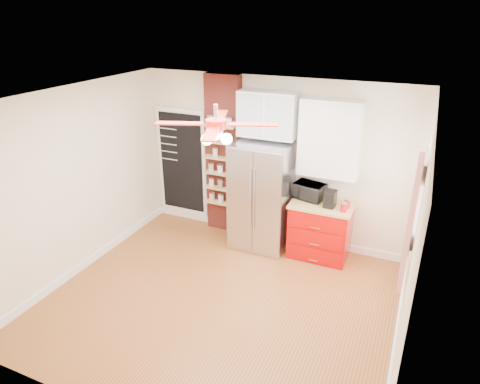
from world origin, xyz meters
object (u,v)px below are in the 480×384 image
at_px(ceiling_fan, 216,124).
at_px(toaster_oven, 309,191).
at_px(canister_left, 344,208).
at_px(pantry_jar_oats, 215,153).
at_px(red_cabinet, 320,230).
at_px(coffee_maker, 330,199).
at_px(fridge, 261,196).

distance_m(ceiling_fan, toaster_oven, 2.37).
xyz_separation_m(canister_left, pantry_jar_oats, (-2.21, 0.25, 0.47)).
bearing_deg(red_cabinet, canister_left, -23.76).
xyz_separation_m(ceiling_fan, pantry_jar_oats, (-0.94, 1.78, -0.98)).
bearing_deg(pantry_jar_oats, coffee_maker, -4.72).
bearing_deg(ceiling_fan, pantry_jar_oats, 117.79).
bearing_deg(fridge, ceiling_fan, -88.24).
xyz_separation_m(toaster_oven, coffee_maker, (0.36, -0.17, 0.00)).
distance_m(ceiling_fan, coffee_maker, 2.38).
height_order(ceiling_fan, toaster_oven, ceiling_fan).
height_order(fridge, ceiling_fan, ceiling_fan).
xyz_separation_m(fridge, toaster_oven, (0.73, 0.15, 0.15)).
distance_m(canister_left, pantry_jar_oats, 2.27).
relative_size(fridge, toaster_oven, 3.80).
distance_m(fridge, canister_left, 1.33).
distance_m(fridge, coffee_maker, 1.10).
xyz_separation_m(fridge, canister_left, (1.32, -0.10, 0.09)).
relative_size(fridge, canister_left, 12.93).
bearing_deg(fridge, canister_left, -4.48).
bearing_deg(canister_left, ceiling_fan, -129.71).
height_order(red_cabinet, ceiling_fan, ceiling_fan).
relative_size(red_cabinet, pantry_jar_oats, 7.05).
relative_size(red_cabinet, toaster_oven, 2.04).
xyz_separation_m(red_cabinet, coffee_maker, (0.12, -0.06, 0.58)).
relative_size(fridge, red_cabinet, 1.86).
xyz_separation_m(ceiling_fan, coffee_maker, (1.04, 1.62, -1.40)).
xyz_separation_m(ceiling_fan, canister_left, (1.27, 1.53, -1.46)).
xyz_separation_m(toaster_oven, pantry_jar_oats, (-1.62, -0.00, 0.41)).
bearing_deg(toaster_oven, ceiling_fan, -98.68).
relative_size(toaster_oven, coffee_maker, 1.79).
height_order(toaster_oven, canister_left, toaster_oven).
height_order(ceiling_fan, coffee_maker, ceiling_fan).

